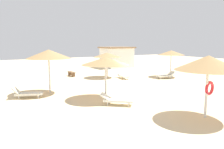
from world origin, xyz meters
name	(u,v)px	position (x,y,z in m)	size (l,w,h in m)	color
ground_plane	(137,98)	(0.00, 0.00, 0.00)	(80.00, 80.00, 0.00)	beige
parasol_0	(106,61)	(-1.66, 1.17, 2.41)	(3.08, 3.08, 2.66)	silver
parasol_2	(171,53)	(8.94, 5.41, 2.53)	(2.81, 2.81, 2.79)	silver
parasol_3	(49,54)	(-4.22, 4.71, 2.77)	(3.14, 3.14, 3.10)	silver
parasol_4	(107,55)	(3.04, 8.69, 2.33)	(2.93, 2.93, 2.57)	silver
parasol_5	(208,63)	(0.46, -4.61, 2.61)	(3.10, 3.10, 2.98)	silver
lounger_0	(116,100)	(-1.98, -0.53, 0.31)	(1.83, 1.76, 0.67)	silver
lounger_2	(166,75)	(7.60, 4.76, 0.32)	(1.97, 0.97, 0.71)	silver
lounger_3	(27,93)	(-5.96, 3.93, 0.32)	(1.97, 1.33, 0.77)	silver
lounger_4	(123,75)	(3.99, 7.17, 0.33)	(1.01, 1.94, 0.81)	silver
bench_0	(71,73)	(0.12, 11.30, 0.35)	(0.47, 1.52, 0.49)	brown
beach_cabana	(117,57)	(9.20, 16.08, 1.53)	(4.44, 3.60, 3.01)	white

